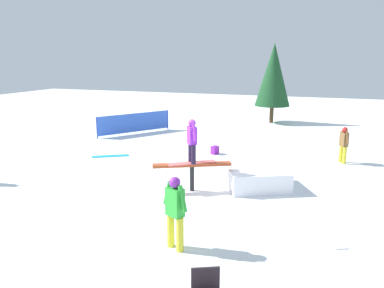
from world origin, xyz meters
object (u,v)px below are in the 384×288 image
loose_snowboard_white (328,235)px  pine_tree_near (273,75)px  loose_snowboard_cyan (110,156)px  rail_feature (192,168)px  bystander_brown (344,143)px  backpack_on_snow (215,150)px  main_rider_on_rail (192,142)px  bystander_green (175,209)px

loose_snowboard_white → pine_tree_near: 15.60m
loose_snowboard_cyan → pine_tree_near: bearing=-146.4°
rail_feature → pine_tree_near: 13.41m
bystander_brown → backpack_on_snow: bystander_brown is taller
rail_feature → loose_snowboard_white: rail_feature is taller
bystander_brown → pine_tree_near: (3.89, -8.37, 2.16)m
main_rider_on_rail → loose_snowboard_white: size_ratio=1.02×
bystander_green → pine_tree_near: size_ratio=0.33×
main_rider_on_rail → backpack_on_snow: size_ratio=3.98×
bystander_brown → main_rider_on_rail: bearing=107.6°
bystander_brown → loose_snowboard_cyan: 9.26m
rail_feature → backpack_on_snow: rail_feature is taller
rail_feature → loose_snowboard_cyan: rail_feature is taller
bystander_green → backpack_on_snow: bearing=-53.4°
loose_snowboard_white → rail_feature: bearing=42.2°
loose_snowboard_cyan → pine_tree_near: 12.04m
main_rider_on_rail → backpack_on_snow: 4.76m
bystander_brown → pine_tree_near: 9.48m
bystander_brown → pine_tree_near: pine_tree_near is taller
loose_snowboard_white → bystander_brown: bearing=-28.4°
rail_feature → bystander_green: bearing=77.2°
main_rider_on_rail → bystander_brown: 6.61m
bystander_green → loose_snowboard_white: bystander_green is taller
bystander_brown → pine_tree_near: bearing=-5.1°
rail_feature → loose_snowboard_cyan: (4.55, -2.70, -0.72)m
bystander_brown → backpack_on_snow: size_ratio=4.14×
rail_feature → bystander_green: (-0.87, 3.48, 0.17)m
rail_feature → loose_snowboard_white: 4.37m
backpack_on_snow → pine_tree_near: (-1.13, -8.70, 2.78)m
bystander_brown → bystander_green: bystander_green is taller
main_rider_on_rail → bystander_green: (-0.87, 3.48, -0.63)m
rail_feature → loose_snowboard_white: size_ratio=1.69×
loose_snowboard_white → backpack_on_snow: bearing=11.8°
main_rider_on_rail → bystander_brown: main_rider_on_rail is taller
rail_feature → main_rider_on_rail: main_rider_on_rail is taller
pine_tree_near → main_rider_on_rail: bearing=87.7°
main_rider_on_rail → bystander_green: bearing=67.1°
loose_snowboard_cyan → bystander_green: bearing=100.6°
bystander_brown → loose_snowboard_white: 6.64m
backpack_on_snow → pine_tree_near: size_ratio=0.07×
main_rider_on_rail → loose_snowboard_white: bearing=119.5°
bystander_green → loose_snowboard_white: size_ratio=1.20×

